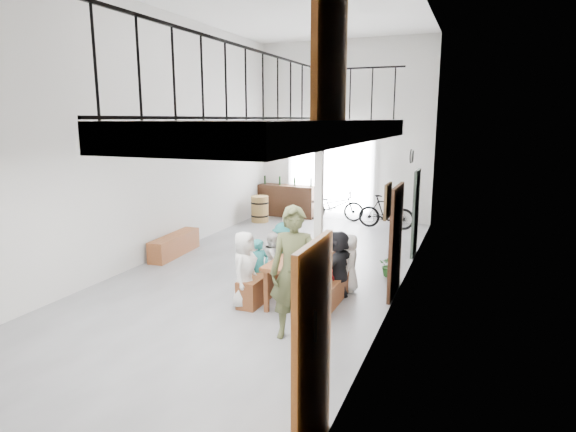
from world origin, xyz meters
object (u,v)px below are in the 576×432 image
at_px(bench_inner, 270,279).
at_px(side_bench, 175,245).
at_px(oak_barrel, 260,209).
at_px(host_standing, 294,273).
at_px(tasting_table, 305,260).
at_px(bicycle_near, 335,206).
at_px(serving_counter, 287,201).

distance_m(bench_inner, side_bench, 3.36).
relative_size(oak_barrel, host_standing, 0.41).
height_order(tasting_table, host_standing, host_standing).
height_order(bench_inner, bicycle_near, bicycle_near).
height_order(side_bench, host_standing, host_standing).
bearing_deg(oak_barrel, bench_inner, -63.26).
relative_size(tasting_table, oak_barrel, 2.48).
bearing_deg(host_standing, bicycle_near, 89.70).
distance_m(side_bench, host_standing, 5.17).
bearing_deg(bench_inner, oak_barrel, 117.96).
bearing_deg(host_standing, tasting_table, 91.81).
bearing_deg(bench_inner, serving_counter, 110.37).
bearing_deg(side_bench, tasting_table, -21.27).
bearing_deg(side_bench, serving_counter, 81.87).
relative_size(bench_inner, host_standing, 1.06).
distance_m(tasting_table, bench_inner, 0.84).
xyz_separation_m(bench_inner, oak_barrel, (-2.77, 5.49, 0.16)).
xyz_separation_m(tasting_table, bench_inner, (-0.69, 0.07, -0.47)).
distance_m(tasting_table, bicycle_near, 6.75).
distance_m(tasting_table, side_bench, 4.05).
relative_size(side_bench, host_standing, 0.88).
bearing_deg(oak_barrel, serving_counter, 68.18).
bearing_deg(bicycle_near, side_bench, 146.42).
distance_m(oak_barrel, bicycle_near, 2.34).
xyz_separation_m(bench_inner, side_bench, (-3.06, 1.39, 0.00)).
xyz_separation_m(bench_inner, bicycle_near, (-0.68, 6.53, 0.24)).
xyz_separation_m(oak_barrel, serving_counter, (0.46, 1.15, 0.11)).
bearing_deg(tasting_table, side_bench, 160.21).
xyz_separation_m(tasting_table, host_standing, (0.39, -1.55, 0.27)).
relative_size(side_bench, serving_counter, 0.89).
distance_m(bench_inner, oak_barrel, 6.15).
xyz_separation_m(tasting_table, side_bench, (-3.75, 1.46, -0.46)).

